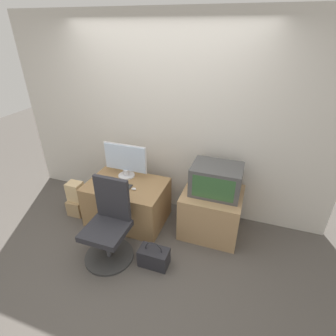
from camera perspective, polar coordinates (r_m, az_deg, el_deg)
name	(u,v)px	position (r m, az deg, el deg)	size (l,w,h in m)	color
ground_plane	(126,266)	(3.22, -9.18, -20.31)	(12.00, 12.00, 0.00)	#4C4742
wall_back	(165,121)	(3.51, -0.70, 10.24)	(4.40, 0.05, 2.60)	beige
desk	(127,202)	(3.65, -8.82, -7.28)	(1.03, 0.70, 0.58)	#937047
side_stand	(211,212)	(3.45, 9.35, -9.48)	(0.73, 0.64, 0.60)	#A37F56
main_monitor	(125,160)	(3.55, -9.27, 1.65)	(0.61, 0.22, 0.47)	silver
keyboard	(119,185)	(3.46, -10.59, -3.74)	(0.33, 0.13, 0.01)	#2D2D2D
mouse	(134,189)	(3.34, -7.44, -4.54)	(0.06, 0.04, 0.03)	silver
crt_tv	(216,180)	(3.20, 10.46, -2.50)	(0.59, 0.44, 0.36)	#474747
office_chair	(109,228)	(3.11, -12.77, -12.67)	(0.57, 0.57, 0.97)	#333333
cardboard_box_lower	(78,206)	(4.04, -18.97, -7.78)	(0.22, 0.26, 0.23)	#A3845B
cardboard_box_upper	(75,191)	(3.90, -19.54, -4.82)	(0.20, 0.17, 0.27)	#D1B27F
handbag	(154,257)	(3.12, -3.10, -18.76)	(0.33, 0.19, 0.33)	#232328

